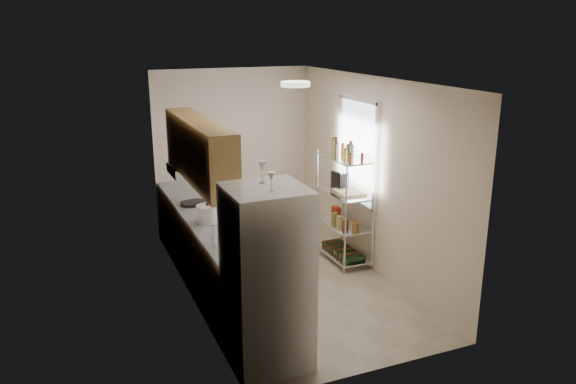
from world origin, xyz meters
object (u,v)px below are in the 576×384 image
Objects in this scene: frying_pan_large at (190,204)px; cutting_board at (349,192)px; refrigerator at (267,278)px; espresso_machine at (340,180)px; rice_cooker at (207,214)px.

frying_pan_large is 0.60× the size of cutting_board.
frying_pan_large is (-0.15, 2.51, 0.03)m from refrigerator.
refrigerator reaches higher than cutting_board.
frying_pan_large is 2.16m from cutting_board.
espresso_machine is (1.90, 2.14, 0.25)m from refrigerator.
espresso_machine reaches higher than rice_cooker.
cutting_board reaches higher than frying_pan_large.
frying_pan_large is at bearing 93.46° from refrigerator.
refrigerator is at bearing -141.05° from espresso_machine.
frying_pan_large is 2.10m from espresso_machine.
cutting_board is (2.02, 0.11, 0.02)m from rice_cooker.
espresso_machine is (2.05, -0.38, 0.22)m from frying_pan_large.
espresso_machine reaches higher than frying_pan_large.
cutting_board is at bearing -8.56° from frying_pan_large.
espresso_machine is (-0.01, 0.25, 0.11)m from cutting_board.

